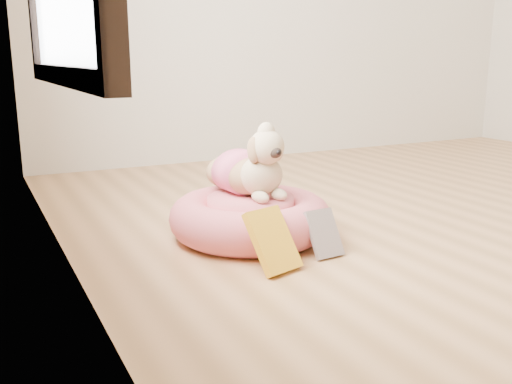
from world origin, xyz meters
name	(u,v)px	position (x,y,z in m)	size (l,w,h in m)	color
pet_bed	(251,218)	(-1.28, 0.51, 0.08)	(0.67, 0.67, 0.17)	#D5536C
dog	(250,157)	(-1.26, 0.55, 0.33)	(0.30, 0.43, 0.32)	brown
book_yellow	(273,241)	(-1.37, 0.14, 0.11)	(0.15, 0.03, 0.23)	#FDFF1A
book_white	(324,234)	(-1.13, 0.19, 0.09)	(0.12, 0.02, 0.19)	white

